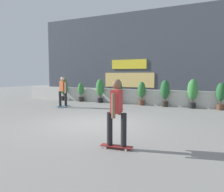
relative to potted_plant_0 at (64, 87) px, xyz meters
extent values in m
plane|color=gray|center=(5.71, -5.55, -0.93)|extent=(48.00, 48.00, 0.00)
cube|color=beige|center=(5.71, 0.45, -0.48)|extent=(18.00, 0.40, 0.90)
cube|color=#424751|center=(5.71, 4.45, 2.32)|extent=(20.00, 2.00, 6.50)
cube|color=yellow|center=(3.57, 3.41, 1.67)|extent=(2.80, 0.08, 0.70)
cube|color=#F2CC72|center=(3.57, 3.42, 0.47)|extent=(4.00, 0.06, 1.10)
cylinder|color=black|center=(0.00, 0.00, -0.78)|extent=(0.36, 0.36, 0.30)
cylinder|color=brown|center=(0.00, 0.00, -0.56)|extent=(0.06, 0.06, 0.15)
ellipsoid|color=#2D6B33|center=(0.00, 0.00, 0.09)|extent=(0.56, 0.56, 1.14)
cylinder|color=#2D2823|center=(1.44, 0.00, -0.78)|extent=(0.36, 0.36, 0.30)
cylinder|color=brown|center=(1.44, 0.00, -0.56)|extent=(0.06, 0.06, 0.15)
ellipsoid|color=#387F3D|center=(1.44, 0.00, -0.08)|extent=(0.40, 0.40, 0.81)
cylinder|color=black|center=(2.92, 0.00, -0.78)|extent=(0.36, 0.36, 0.30)
cylinder|color=brown|center=(2.92, 0.00, -0.56)|extent=(0.06, 0.06, 0.15)
ellipsoid|color=#387F3D|center=(2.92, 0.00, 0.05)|extent=(0.52, 0.52, 1.07)
cylinder|color=black|center=(4.19, 0.00, -0.78)|extent=(0.36, 0.36, 0.30)
cylinder|color=brown|center=(4.19, 0.00, -0.56)|extent=(0.06, 0.06, 0.15)
ellipsoid|color=#235B2D|center=(4.19, 0.00, 0.05)|extent=(0.52, 0.52, 1.07)
cylinder|color=brown|center=(5.73, 0.00, -0.78)|extent=(0.36, 0.36, 0.30)
cylinder|color=brown|center=(5.73, 0.00, -0.56)|extent=(0.06, 0.06, 0.15)
ellipsoid|color=#2D6B33|center=(5.73, 0.00, -0.01)|extent=(0.46, 0.46, 0.95)
cylinder|color=#2D2823|center=(7.11, 0.00, -0.78)|extent=(0.36, 0.36, 0.30)
cylinder|color=brown|center=(7.11, 0.00, -0.56)|extent=(0.06, 0.06, 0.15)
ellipsoid|color=#235B2D|center=(7.11, 0.00, 0.05)|extent=(0.52, 0.52, 1.07)
cylinder|color=black|center=(8.58, 0.00, -0.78)|extent=(0.36, 0.36, 0.30)
cylinder|color=brown|center=(8.58, 0.00, -0.56)|extent=(0.06, 0.06, 0.15)
ellipsoid|color=#387F3D|center=(8.58, 0.00, 0.08)|extent=(0.55, 0.55, 1.13)
cylinder|color=brown|center=(9.95, 0.00, -0.78)|extent=(0.36, 0.36, 0.30)
cylinder|color=brown|center=(9.95, 0.00, -0.56)|extent=(0.06, 0.06, 0.15)
ellipsoid|color=#235B2D|center=(9.95, 0.00, 0.00)|extent=(0.47, 0.47, 0.96)
cube|color=maroon|center=(7.62, -7.79, -0.87)|extent=(0.82, 0.28, 0.02)
cylinder|color=silver|center=(7.37, -7.89, -0.90)|extent=(0.06, 0.04, 0.06)
cylinder|color=silver|center=(7.36, -7.73, -0.90)|extent=(0.06, 0.04, 0.06)
cylinder|color=silver|center=(7.89, -7.84, -0.90)|extent=(0.06, 0.04, 0.06)
cylinder|color=silver|center=(7.87, -7.68, -0.90)|extent=(0.06, 0.04, 0.06)
cylinder|color=black|center=(7.44, -7.80, -0.45)|extent=(0.14, 0.14, 0.82)
cylinder|color=black|center=(7.80, -7.77, -0.45)|extent=(0.14, 0.14, 0.82)
cube|color=red|center=(7.62, -7.79, 0.24)|extent=(0.23, 0.38, 0.56)
sphere|color=brown|center=(7.62, -7.79, 0.65)|extent=(0.22, 0.22, 0.22)
cylinder|color=brown|center=(7.65, -8.02, 0.16)|extent=(0.09, 0.09, 0.58)
cylinder|color=brown|center=(7.60, -7.55, 0.16)|extent=(0.09, 0.09, 0.58)
cube|color=#266699|center=(2.05, -2.71, -0.87)|extent=(0.45, 0.82, 0.02)
cylinder|color=silver|center=(2.06, -2.44, -0.90)|extent=(0.05, 0.06, 0.06)
cylinder|color=silver|center=(2.21, -2.49, -0.90)|extent=(0.05, 0.06, 0.06)
cylinder|color=silver|center=(1.89, -2.93, -0.90)|extent=(0.05, 0.06, 0.06)
cylinder|color=silver|center=(2.04, -2.98, -0.90)|extent=(0.05, 0.06, 0.06)
cylinder|color=black|center=(2.11, -2.54, -0.45)|extent=(0.14, 0.14, 0.82)
cylinder|color=black|center=(1.99, -2.88, -0.45)|extent=(0.14, 0.14, 0.82)
cube|color=#B24C26|center=(2.05, -2.71, 0.24)|extent=(0.41, 0.31, 0.56)
sphere|color=beige|center=(2.05, -2.71, 0.65)|extent=(0.22, 0.22, 0.22)
cylinder|color=beige|center=(1.83, -2.64, 0.16)|extent=(0.09, 0.09, 0.58)
cylinder|color=beige|center=(2.27, -2.79, 0.16)|extent=(0.09, 0.09, 0.58)
camera|label=1|loc=(9.82, -12.65, 0.89)|focal=35.80mm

